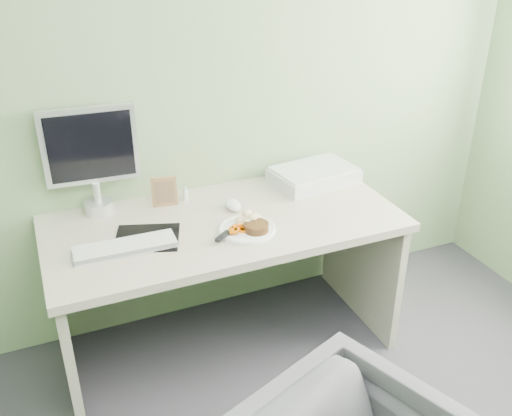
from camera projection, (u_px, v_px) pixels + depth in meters
name	position (u px, v px, depth m)	size (l,w,h in m)	color
wall_back	(193.00, 65.00, 2.61)	(3.50, 3.50, 0.00)	#70885F
desk	(225.00, 254.00, 2.67)	(1.60, 0.75, 0.73)	#BCB69D
plate	(247.00, 230.00, 2.49)	(0.25, 0.25, 0.01)	white
steak	(256.00, 227.00, 2.47)	(0.11, 0.11, 0.03)	black
potato_pile	(248.00, 216.00, 2.53)	(0.11, 0.08, 0.06)	tan
carrot_heap	(237.00, 228.00, 2.45)	(0.06, 0.05, 0.04)	orange
steak_knife	(227.00, 233.00, 2.43)	(0.20, 0.16, 0.02)	silver
mousepad	(147.00, 238.00, 2.44)	(0.27, 0.24, 0.00)	black
keyboard	(125.00, 246.00, 2.35)	(0.42, 0.12, 0.02)	white
computer_mouse	(233.00, 205.00, 2.67)	(0.07, 0.12, 0.04)	white
photo_frame	(164.00, 192.00, 2.67)	(0.12, 0.01, 0.15)	olive
eyedrop_bottle	(185.00, 194.00, 2.75)	(0.03, 0.03, 0.08)	white
scanner	(314.00, 175.00, 2.94)	(0.42, 0.28, 0.07)	silver
monitor	(91.00, 155.00, 2.54)	(0.42, 0.13, 0.50)	silver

